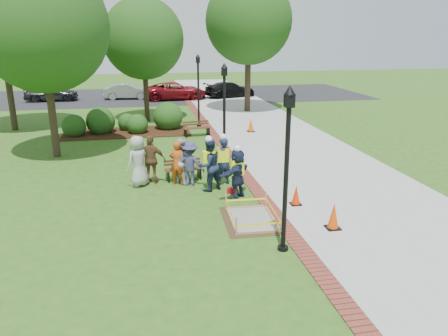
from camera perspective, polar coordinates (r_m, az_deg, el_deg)
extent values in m
plane|color=#285116|center=(14.05, -1.07, -5.45)|extent=(100.00, 100.00, 0.00)
cube|color=#9E9E99|center=(24.49, 6.44, 4.39)|extent=(6.00, 60.00, 0.02)
cube|color=maroon|center=(23.73, -1.09, 4.09)|extent=(0.50, 60.00, 0.03)
cube|color=#381E0F|center=(25.36, -12.55, 4.55)|extent=(7.00, 3.00, 0.05)
cube|color=black|center=(40.19, -7.84, 9.36)|extent=(36.00, 12.00, 0.01)
cube|color=#47331E|center=(13.30, 3.65, -6.80)|extent=(1.80, 2.37, 0.01)
cube|color=gray|center=(13.30, 3.66, -6.74)|extent=(1.28, 1.85, 0.04)
cube|color=tan|center=(13.29, 3.66, -6.66)|extent=(1.40, 1.98, 0.08)
cube|color=tan|center=(13.20, 3.68, -5.73)|extent=(1.44, 2.01, 0.55)
cube|color=yellow|center=(13.19, 3.68, -5.63)|extent=(1.38, 1.96, 0.06)
cube|color=brown|center=(16.77, -5.31, -0.11)|extent=(1.46, 0.58, 0.04)
cube|color=brown|center=(16.92, -5.49, 0.82)|extent=(1.42, 0.20, 0.23)
cube|color=black|center=(16.84, -5.28, -0.84)|extent=(1.34, 0.62, 0.42)
cube|color=#512E1B|center=(23.91, -3.57, 5.25)|extent=(1.53, 0.65, 0.04)
cube|color=#512E1B|center=(24.09, -3.74, 5.89)|extent=(1.48, 0.26, 0.24)
cube|color=black|center=(23.97, -3.56, 4.69)|extent=(1.41, 0.69, 0.44)
cube|color=black|center=(13.10, 14.00, -7.61)|extent=(0.40, 0.40, 0.05)
cone|color=#DE4207|center=(12.94, 14.13, -6.01)|extent=(0.32, 0.32, 0.74)
cube|color=black|center=(14.59, 9.33, -4.69)|extent=(0.35, 0.35, 0.05)
cone|color=red|center=(14.47, 9.39, -3.42)|extent=(0.28, 0.28, 0.65)
cube|color=black|center=(25.04, 3.51, 4.79)|extent=(0.41, 0.41, 0.05)
cone|color=#E05A07|center=(24.96, 3.52, 5.70)|extent=(0.32, 0.32, 0.75)
cube|color=#B50D11|center=(15.41, 1.11, -2.95)|extent=(0.42, 0.30, 0.19)
cylinder|color=black|center=(10.94, 8.08, -1.69)|extent=(0.12, 0.12, 3.80)
cube|color=black|center=(10.47, 8.54, 8.72)|extent=(0.22, 0.22, 0.32)
cone|color=black|center=(10.44, 8.60, 10.08)|extent=(0.28, 0.28, 0.22)
cylinder|color=black|center=(11.67, 7.69, -10.31)|extent=(0.28, 0.28, 0.10)
cylinder|color=black|center=(18.44, 0.04, 6.26)|extent=(0.12, 0.12, 3.80)
cube|color=black|center=(18.16, 0.04, 12.46)|extent=(0.22, 0.22, 0.32)
cone|color=black|center=(18.14, 0.04, 13.25)|extent=(0.28, 0.28, 0.22)
cylinder|color=black|center=(18.88, 0.04, 0.74)|extent=(0.28, 0.28, 0.10)
cylinder|color=black|center=(26.24, -3.35, 9.52)|extent=(0.12, 0.12, 3.80)
cube|color=black|center=(26.04, -3.43, 13.89)|extent=(0.22, 0.22, 0.32)
cone|color=black|center=(26.03, -3.44, 14.44)|extent=(0.28, 0.28, 0.22)
cylinder|color=black|center=(26.55, -3.28, 5.56)|extent=(0.28, 0.28, 0.10)
cylinder|color=#3D2D1E|center=(20.92, -21.63, 7.58)|extent=(0.33, 0.33, 4.67)
sphere|color=#1C4012|center=(20.69, -22.69, 16.71)|extent=(5.56, 5.56, 5.56)
cylinder|color=#3D2D1E|center=(28.22, -10.17, 10.23)|extent=(0.32, 0.32, 4.18)
sphere|color=#1C4012|center=(28.03, -10.50, 16.29)|extent=(4.92, 4.92, 4.92)
cylinder|color=#3D2D1E|center=(31.55, 3.12, 12.03)|extent=(0.41, 0.41, 5.11)
sphere|color=#1C4012|center=(31.42, 3.23, 18.67)|extent=(5.93, 5.93, 5.93)
cylinder|color=#3D2D1E|center=(27.88, -26.28, 9.64)|extent=(0.35, 0.35, 5.13)
sphere|color=#1C4012|center=(25.29, -18.89, 3.95)|extent=(1.29, 1.29, 1.29)
sphere|color=#1C4012|center=(25.62, -15.70, 4.40)|extent=(1.59, 1.59, 1.59)
sphere|color=#1C4012|center=(25.08, -11.19, 4.45)|extent=(1.19, 1.19, 1.19)
sphere|color=#1C4012|center=(25.97, -7.25, 5.08)|extent=(1.71, 1.71, 1.71)
sphere|color=#1C4012|center=(26.03, -12.45, 4.84)|extent=(1.07, 1.07, 1.07)
imported|color=#9F9F9F|center=(16.20, -11.15, 0.88)|extent=(0.71, 0.68, 1.89)
imported|color=#BD4716|center=(16.17, -6.12, 0.66)|extent=(0.61, 0.50, 1.65)
imported|color=silver|center=(16.33, -5.62, 0.95)|extent=(0.63, 0.64, 1.71)
imported|color=brown|center=(16.36, -9.45, 1.06)|extent=(0.68, 0.55, 1.84)
imported|color=navy|center=(16.05, -4.41, 0.55)|extent=(0.62, 0.54, 1.64)
imported|color=#161E3B|center=(14.75, 1.74, -0.77)|extent=(0.64, 0.63, 1.72)
cube|color=#E8FF15|center=(14.67, 1.74, 0.13)|extent=(0.42, 0.26, 0.52)
sphere|color=white|center=(14.50, 1.77, 2.54)|extent=(0.25, 0.25, 0.25)
imported|color=#16253A|center=(16.06, -0.13, 0.88)|extent=(0.64, 0.49, 1.78)
cube|color=#E8FF15|center=(15.99, -0.14, 1.75)|extent=(0.42, 0.26, 0.52)
sphere|color=white|center=(15.82, -0.14, 4.07)|extent=(0.25, 0.25, 0.25)
imported|color=#1B2646|center=(15.45, -1.96, 0.34)|extent=(0.70, 0.61, 1.86)
cube|color=#E8FF15|center=(15.37, -1.97, 1.28)|extent=(0.42, 0.26, 0.52)
sphere|color=white|center=(15.20, -2.00, 3.78)|extent=(0.25, 0.25, 0.25)
imported|color=#242426|center=(39.23, -21.51, 8.14)|extent=(2.12, 4.79, 1.55)
imported|color=gray|center=(38.59, -12.44, 8.79)|extent=(2.15, 4.43, 1.41)
imported|color=maroon|center=(37.68, -6.31, 8.89)|extent=(2.33, 4.91, 1.57)
imported|color=black|center=(38.88, 0.80, 9.25)|extent=(2.96, 4.72, 1.43)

